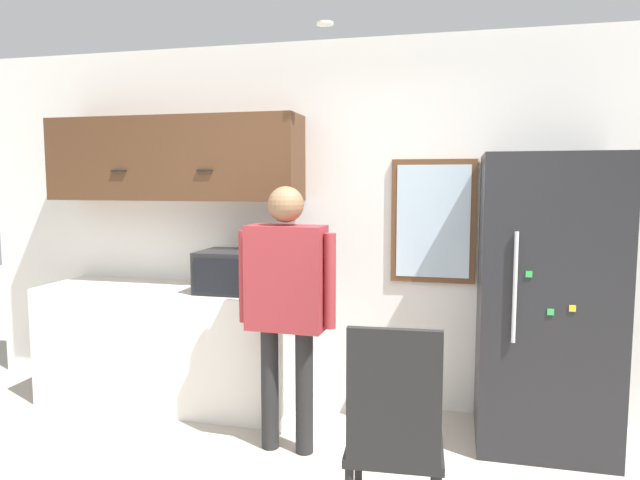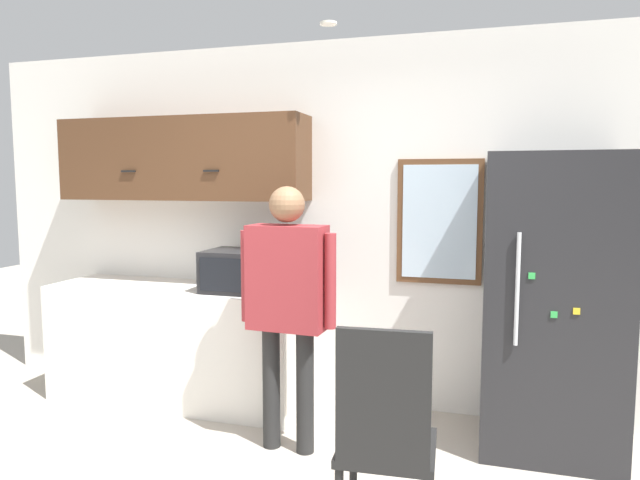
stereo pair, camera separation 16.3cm
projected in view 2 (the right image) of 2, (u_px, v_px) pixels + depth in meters
The scene contains 9 objects.
back_wall at pixel (344, 225), 4.26m from camera, with size 6.00×0.06×2.70m.
counter at pixel (178, 343), 4.37m from camera, with size 1.96×0.63×0.88m.
upper_cabinets at pixel (182, 159), 4.35m from camera, with size 1.96×0.40×0.62m.
microwave at pixel (243, 271), 4.11m from camera, with size 0.53×0.42×0.30m.
person at pixel (287, 291), 3.48m from camera, with size 0.62×0.24×1.65m.
refrigerator at pixel (552, 304), 3.52m from camera, with size 0.82×0.75×1.85m.
chair at pixel (385, 432), 2.54m from camera, with size 0.47×0.47×1.06m.
window at pixel (439, 222), 4.02m from camera, with size 0.59×0.05×0.88m.
ceiling_light at pixel (328, 23), 3.63m from camera, with size 0.11×0.11×0.01m.
Camera 2 is at (1.04, -2.02, 1.68)m, focal length 32.00 mm.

